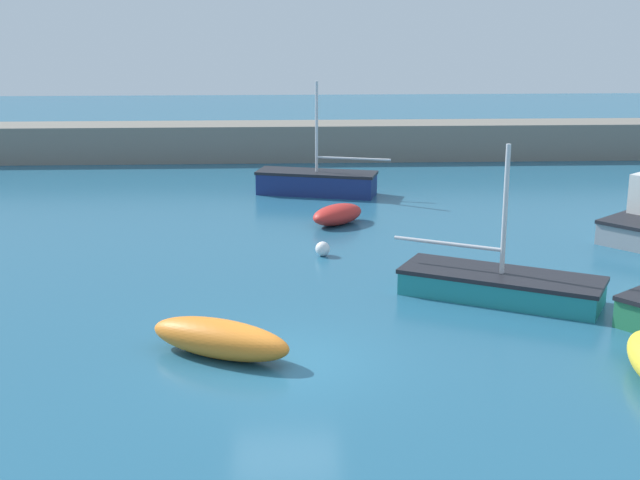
{
  "coord_description": "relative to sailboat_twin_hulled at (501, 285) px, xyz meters",
  "views": [
    {
      "loc": [
        -0.07,
        -18.98,
        8.01
      ],
      "look_at": [
        1.17,
        8.2,
        0.68
      ],
      "focal_mm": 50.0,
      "sensor_mm": 36.0,
      "label": 1
    }
  ],
  "objects": [
    {
      "name": "mooring_buoy_white",
      "position": [
        -4.73,
        4.51,
        -0.16
      ],
      "size": [
        0.47,
        0.47,
        0.47
      ],
      "primitive_type": "sphere",
      "color": "white",
      "rests_on": "ground_plane"
    },
    {
      "name": "ground_plane",
      "position": [
        -6.01,
        -4.25,
        -0.49
      ],
      "size": [
        120.0,
        120.0,
        0.2
      ],
      "primitive_type": "cube",
      "color": "#235B7A"
    },
    {
      "name": "harbor_breakwater",
      "position": [
        -6.01,
        22.89,
        0.54
      ],
      "size": [
        61.51,
        2.65,
        1.86
      ],
      "primitive_type": "cube",
      "color": "slate",
      "rests_on": "ground_plane"
    },
    {
      "name": "sailboat_twin_hulled",
      "position": [
        0.0,
        0.0,
        0.0
      ],
      "size": [
        5.76,
        4.27,
        4.33
      ],
      "rotation": [
        0.0,
        0.0,
        5.79
      ],
      "color": "teal",
      "rests_on": "ground_plane"
    },
    {
      "name": "sailboat_short_mast",
      "position": [
        -4.52,
        14.01,
        0.13
      ],
      "size": [
        5.71,
        2.85,
        4.79
      ],
      "rotation": [
        0.0,
        0.0,
        2.87
      ],
      "color": "navy",
      "rests_on": "ground_plane"
    },
    {
      "name": "dinghy_near_pier",
      "position": [
        -3.97,
        8.71,
        -0.02
      ],
      "size": [
        2.49,
        2.48,
        0.74
      ],
      "rotation": [
        0.0,
        0.0,
        0.78
      ],
      "color": "red",
      "rests_on": "ground_plane"
    },
    {
      "name": "rowboat_white_midwater",
      "position": [
        -7.51,
        -3.85,
        0.05
      ],
      "size": [
        3.7,
        2.69,
        0.89
      ],
      "rotation": [
        0.0,
        0.0,
        5.8
      ],
      "color": "orange",
      "rests_on": "ground_plane"
    }
  ]
}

